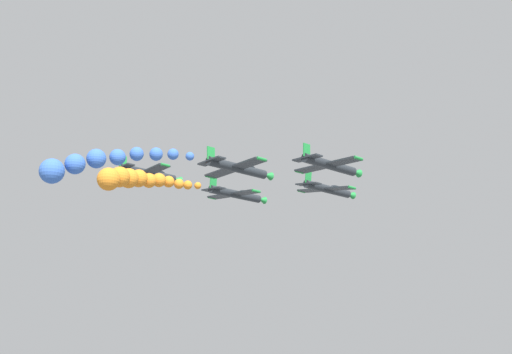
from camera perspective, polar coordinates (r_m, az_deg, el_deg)
airplane_lead at (r=92.57m, az=6.29°, el=-1.06°), size 9.53×10.35×2.61m
airplane_left_inner at (r=92.02m, az=-1.71°, el=-1.50°), size 9.56×10.35×2.37m
smoke_trail_left_inner at (r=79.42m, az=-10.56°, el=-0.19°), size 5.07×17.12×4.26m
airplane_right_inner at (r=79.72m, az=6.48°, el=1.04°), size 9.57×10.35×2.33m
airplane_left_outer at (r=79.08m, az=-1.54°, el=0.78°), size 9.57×10.35×2.34m
smoke_trail_left_outer at (r=68.20m, az=-13.82°, el=1.24°), size 2.94×17.45×6.19m
airplane_right_outer at (r=93.82m, az=-9.24°, el=0.31°), size 9.56×10.35×2.36m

